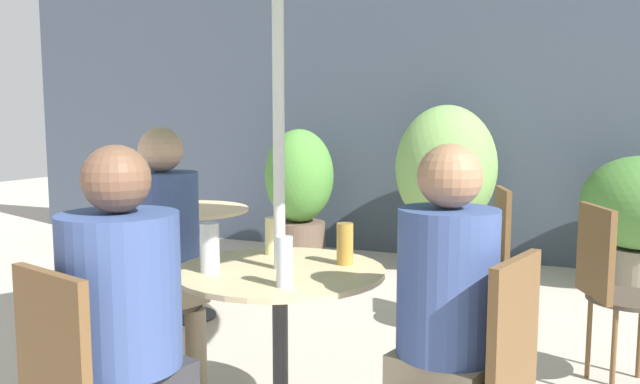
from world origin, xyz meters
name	(u,v)px	position (x,y,z in m)	size (l,w,h in m)	color
storefront_wall	(466,94)	(0.00, 3.82, 1.50)	(10.00, 0.06, 3.00)	#3D4756
cafe_table_near	(280,305)	(-0.07, 0.16, 0.57)	(0.80, 0.80, 0.71)	#2D2D33
cafe_table_far	(185,230)	(-1.35, 1.38, 0.57)	(0.81, 0.81, 0.71)	#2D2D33
bistro_chair_0	(147,281)	(-0.87, 0.38, 0.53)	(0.42, 0.41, 0.88)	#42382D
bistro_chair_2	(485,368)	(0.72, -0.06, 0.53)	(0.42, 0.41, 0.88)	#42382D
bistro_chair_3	(487,247)	(0.48, 1.78, 0.53)	(0.43, 0.41, 0.88)	#42382D
bistro_chair_4	(612,280)	(1.13, 1.23, 0.53)	(0.44, 0.42, 0.88)	#42382D
seated_person_0	(165,240)	(-0.73, 0.34, 0.74)	(0.36, 0.34, 1.24)	gray
seated_person_1	(126,312)	(-0.26, -0.50, 0.71)	(0.37, 0.40, 1.21)	#2D2D33
seated_person_2	(443,298)	(0.58, -0.02, 0.72)	(0.36, 0.34, 1.20)	gray
beer_glass_0	(285,262)	(0.06, -0.07, 0.80)	(0.06, 0.06, 0.17)	silver
beer_glass_1	(345,244)	(0.13, 0.32, 0.79)	(0.07, 0.07, 0.16)	#B28433
beer_glass_2	(273,236)	(-0.21, 0.38, 0.79)	(0.07, 0.07, 0.16)	beige
beer_glass_3	(210,248)	(-0.29, 0.01, 0.80)	(0.07, 0.07, 0.18)	silver
potted_plant_0	(299,188)	(-1.38, 3.22, 0.66)	(0.63, 0.63, 1.19)	brown
potted_plant_1	(446,176)	(-0.05, 3.25, 0.81)	(0.83, 0.83, 1.40)	#47423D
potted_plant_2	(639,208)	(1.40, 3.27, 0.62)	(0.84, 0.84, 1.01)	slate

